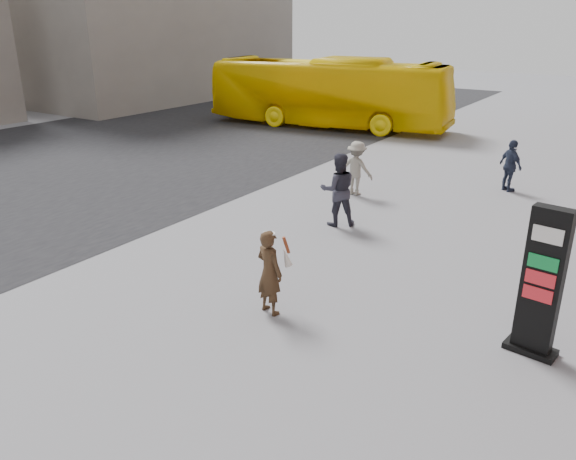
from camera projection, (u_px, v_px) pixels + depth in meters
The scene contains 9 objects.
ground at pixel (295, 310), 10.10m from camera, with size 100.00×100.00×0.00m, color #9E9EA3.
road at pixel (73, 160), 20.71m from camera, with size 16.00×60.00×0.01m, color black.
bg_building_far at pixel (152, 16), 36.31m from camera, with size 10.00×18.00×10.00m, color gray.
info_pylon at pixel (542, 283), 8.41m from camera, with size 0.81×0.48×2.39m.
woman at pixel (270, 271), 9.76m from camera, with size 0.67×0.63×1.55m.
bus at pixel (328, 92), 26.54m from camera, with size 2.70×11.53×3.21m, color yellow.
pedestrian_a at pixel (338, 190), 13.93m from camera, with size 0.90×0.70×1.85m, color #2F2F3C.
pedestrian_b at pixel (356, 168), 16.43m from camera, with size 1.03×0.59×1.59m, color gray.
pedestrian_c at pixel (511, 166), 16.76m from camera, with size 0.91×0.38×1.56m, color #293147.
Camera 1 is at (4.84, -7.51, 4.93)m, focal length 35.00 mm.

